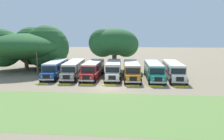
{
  "coord_description": "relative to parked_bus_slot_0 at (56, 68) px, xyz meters",
  "views": [
    {
      "loc": [
        2.98,
        -28.17,
        7.37
      ],
      "look_at": [
        0.0,
        6.39,
        1.6
      ],
      "focal_mm": 32.72,
      "sensor_mm": 36.0,
      "label": 1
    }
  ],
  "objects": [
    {
      "name": "curb_wheelstop_6",
      "position": [
        21.01,
        -6.41,
        -1.51
      ],
      "size": [
        2.0,
        0.36,
        0.15
      ],
      "primitive_type": "cube",
      "color": "yellow",
      "rests_on": "ground_plane"
    },
    {
      "name": "ground_plane",
      "position": [
        10.51,
        -8.0,
        -1.58
      ],
      "size": [
        220.0,
        220.0,
        0.0
      ],
      "primitive_type": "plane",
      "color": "#84755B"
    },
    {
      "name": "curb_wheelstop_2",
      "position": [
        7.01,
        -6.41,
        -1.51
      ],
      "size": [
        2.0,
        0.36,
        0.15
      ],
      "primitive_type": "cube",
      "color": "yellow",
      "rests_on": "ground_plane"
    },
    {
      "name": "curb_wheelstop_0",
      "position": [
        0.0,
        -6.41,
        -1.51
      ],
      "size": [
        2.0,
        0.36,
        0.15
      ],
      "primitive_type": "cube",
      "color": "yellow",
      "rests_on": "ground_plane"
    },
    {
      "name": "parked_bus_slot_4",
      "position": [
        13.84,
        -0.49,
        0.0
      ],
      "size": [
        3.06,
        10.89,
        2.82
      ],
      "rotation": [
        0.0,
        0.0,
        -1.53
      ],
      "color": "orange",
      "rests_on": "ground_plane"
    },
    {
      "name": "curb_wheelstop_1",
      "position": [
        3.5,
        -6.41,
        -1.51
      ],
      "size": [
        2.0,
        0.36,
        0.15
      ],
      "primitive_type": "cube",
      "color": "yellow",
      "rests_on": "ground_plane"
    },
    {
      "name": "broad_shade_tree",
      "position": [
        10.05,
        8.71,
        4.36
      ],
      "size": [
        10.79,
        9.6,
        9.05
      ],
      "color": "brown",
      "rests_on": "ground_plane"
    },
    {
      "name": "curb_wheelstop_3",
      "position": [
        10.51,
        -6.41,
        -1.51
      ],
      "size": [
        2.0,
        0.36,
        0.15
      ],
      "primitive_type": "cube",
      "color": "yellow",
      "rests_on": "ground_plane"
    },
    {
      "name": "parked_bus_slot_0",
      "position": [
        0.0,
        0.0,
        0.0
      ],
      "size": [
        3.45,
        10.96,
        2.82
      ],
      "rotation": [
        0.0,
        0.0,
        -1.49
      ],
      "color": "#23519E",
      "rests_on": "ground_plane"
    },
    {
      "name": "secondary_tree",
      "position": [
        -8.51,
        7.22,
        3.5
      ],
      "size": [
        17.22,
        15.56,
        9.75
      ],
      "color": "brown",
      "rests_on": "ground_plane"
    },
    {
      "name": "curb_wheelstop_5",
      "position": [
        17.51,
        -6.41,
        -1.51
      ],
      "size": [
        2.0,
        0.36,
        0.15
      ],
      "primitive_type": "cube",
      "color": "yellow",
      "rests_on": "ground_plane"
    },
    {
      "name": "parked_bus_slot_6",
      "position": [
        21.13,
        -0.14,
        0.0
      ],
      "size": [
        2.9,
        10.87,
        2.82
      ],
      "rotation": [
        0.0,
        0.0,
        -1.59
      ],
      "color": "silver",
      "rests_on": "ground_plane"
    },
    {
      "name": "parked_bus_slot_5",
      "position": [
        17.7,
        -0.57,
        0.0
      ],
      "size": [
        2.77,
        10.85,
        2.82
      ],
      "rotation": [
        0.0,
        0.0,
        -1.56
      ],
      "color": "teal",
      "rests_on": "ground_plane"
    },
    {
      "name": "parked_bus_slot_2",
      "position": [
        6.99,
        -0.17,
        0.0
      ],
      "size": [
        2.89,
        10.87,
        2.82
      ],
      "rotation": [
        0.0,
        0.0,
        -1.59
      ],
      "color": "red",
      "rests_on": "ground_plane"
    },
    {
      "name": "foreground_grass_strip",
      "position": [
        10.51,
        -16.42,
        -1.58
      ],
      "size": [
        80.0,
        11.52,
        0.01
      ],
      "primitive_type": "cube",
      "color": "olive",
      "rests_on": "ground_plane"
    },
    {
      "name": "parked_bus_slot_1",
      "position": [
        3.41,
        -0.18,
        0.0
      ],
      "size": [
        3.24,
        10.92,
        2.82
      ],
      "rotation": [
        0.0,
        0.0,
        -1.51
      ],
      "color": "#9E9993",
      "rests_on": "ground_plane"
    },
    {
      "name": "utility_pole",
      "position": [
        -4.05,
        0.95,
        1.84
      ],
      "size": [
        1.8,
        0.2,
        6.37
      ],
      "color": "brown",
      "rests_on": "ground_plane"
    },
    {
      "name": "parked_bus_slot_3",
      "position": [
        10.63,
        0.1,
        0.0
      ],
      "size": [
        3.04,
        10.89,
        2.82
      ],
      "rotation": [
        0.0,
        0.0,
        -1.53
      ],
      "color": "silver",
      "rests_on": "ground_plane"
    },
    {
      "name": "curb_wheelstop_4",
      "position": [
        14.01,
        -6.41,
        -1.51
      ],
      "size": [
        2.0,
        0.36,
        0.15
      ],
      "primitive_type": "cube",
      "color": "yellow",
      "rests_on": "ground_plane"
    }
  ]
}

